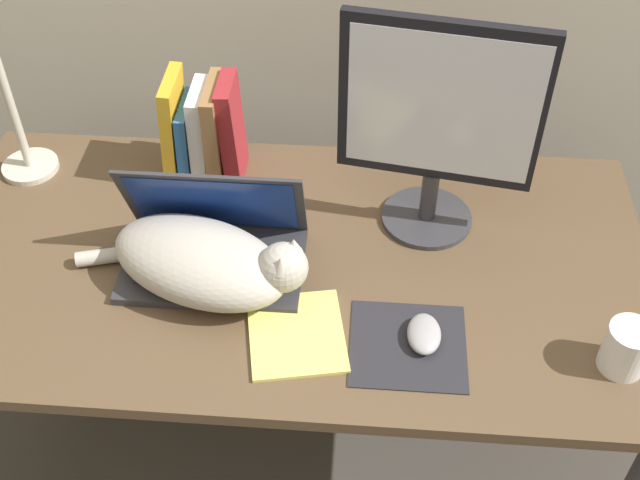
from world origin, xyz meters
name	(u,v)px	position (x,y,z in m)	size (l,w,h in m)	color
desk	(291,281)	(0.00, 0.39, 0.65)	(1.50, 0.78, 0.72)	brown
laptop	(214,246)	(-0.15, 0.37, 0.76)	(0.37, 0.23, 0.23)	#2D2D33
cat	(206,262)	(-0.16, 0.30, 0.78)	(0.49, 0.32, 0.15)	#B2ADA3
external_monitor	(438,122)	(0.29, 0.53, 0.98)	(0.40, 0.20, 0.48)	#333338
mousepad	(408,345)	(0.24, 0.18, 0.72)	(0.22, 0.21, 0.00)	#232328
computer_mouse	(424,334)	(0.27, 0.20, 0.73)	(0.06, 0.10, 0.03)	#99999E
book_row	(204,131)	(-0.22, 0.66, 0.83)	(0.18, 0.15, 0.25)	gold
notepad	(296,334)	(0.03, 0.19, 0.72)	(0.21, 0.23, 0.01)	#E5DB6B
mug	(628,348)	(0.64, 0.17, 0.77)	(0.13, 0.08, 0.10)	white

